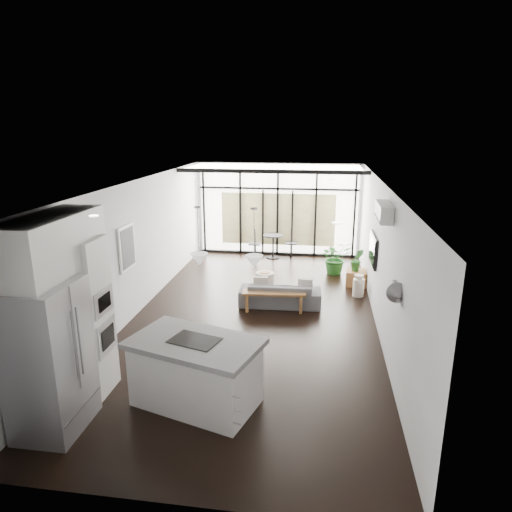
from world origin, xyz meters
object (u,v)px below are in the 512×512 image
(island, at_px, (196,372))
(sofa, at_px, (280,290))
(console_bench, at_px, (274,301))
(tv, at_px, (373,249))
(pouf, at_px, (265,280))
(milk_can, at_px, (358,285))
(fridge, at_px, (49,358))

(island, height_order, sofa, island)
(island, bearing_deg, console_bench, 95.37)
(sofa, bearing_deg, island, 75.72)
(sofa, relative_size, tv, 1.64)
(island, relative_size, tv, 1.65)
(pouf, bearing_deg, milk_can, -8.42)
(island, xyz_separation_m, sofa, (0.84, 3.93, -0.14))
(island, relative_size, pouf, 3.99)
(island, height_order, pouf, island)
(fridge, relative_size, tv, 1.83)
(fridge, relative_size, console_bench, 1.49)
(sofa, xyz_separation_m, console_bench, (-0.10, -0.36, -0.14))
(fridge, bearing_deg, island, 24.74)
(fridge, distance_m, console_bench, 5.06)
(pouf, xyz_separation_m, milk_can, (2.26, -0.33, 0.08))
(console_bench, distance_m, pouf, 1.55)
(fridge, bearing_deg, pouf, 70.63)
(pouf, bearing_deg, island, -94.01)
(milk_can, relative_size, tv, 0.48)
(sofa, relative_size, pouf, 3.98)
(console_bench, relative_size, pouf, 2.98)
(milk_can, bearing_deg, pouf, 171.58)
(fridge, height_order, milk_can, fridge)
(fridge, xyz_separation_m, console_bench, (2.45, 4.35, -0.79))
(island, distance_m, fridge, 1.94)
(tv, bearing_deg, sofa, -173.29)
(sofa, bearing_deg, console_bench, 72.14)
(sofa, height_order, console_bench, sofa)
(sofa, bearing_deg, fridge, 59.46)
(pouf, distance_m, tv, 2.86)
(fridge, distance_m, milk_can, 7.05)
(island, xyz_separation_m, console_bench, (0.74, 3.57, -0.28))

